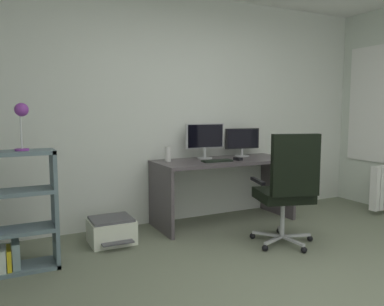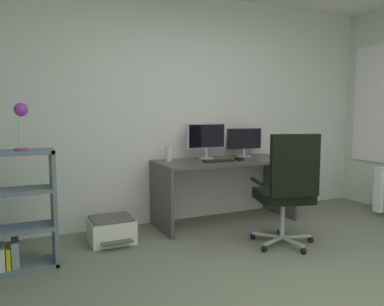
{
  "view_description": "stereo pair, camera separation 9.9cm",
  "coord_description": "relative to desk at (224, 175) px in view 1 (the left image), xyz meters",
  "views": [
    {
      "loc": [
        -1.93,
        -1.83,
        1.31
      ],
      "look_at": [
        -0.19,
        1.63,
        0.88
      ],
      "focal_mm": 35.8,
      "sensor_mm": 36.0,
      "label": 1
    },
    {
      "loc": [
        -1.84,
        -1.87,
        1.31
      ],
      "look_at": [
        -0.19,
        1.63,
        0.88
      ],
      "focal_mm": 35.8,
      "sensor_mm": 36.0,
      "label": 2
    }
  ],
  "objects": [
    {
      "name": "keyboard",
      "position": [
        -0.17,
        -0.12,
        0.2
      ],
      "size": [
        0.34,
        0.14,
        0.02
      ],
      "primitive_type": "cube",
      "rotation": [
        0.0,
        0.0,
        -0.04
      ],
      "color": "black",
      "rests_on": "desk"
    },
    {
      "name": "desk_lamp",
      "position": [
        -2.15,
        -0.42,
        0.71
      ],
      "size": [
        0.12,
        0.11,
        0.38
      ],
      "color": "purple",
      "rests_on": "bookshelf"
    },
    {
      "name": "printer",
      "position": [
        -1.37,
        -0.11,
        -0.43
      ],
      "size": [
        0.43,
        0.47,
        0.25
      ],
      "color": "silver",
      "rests_on": "ground"
    },
    {
      "name": "office_chair",
      "position": [
        0.11,
        -0.98,
        0.04
      ],
      "size": [
        0.63,
        0.62,
        1.1
      ],
      "color": "#B7BABC",
      "rests_on": "ground"
    },
    {
      "name": "desk",
      "position": [
        0.0,
        0.0,
        0.0
      ],
      "size": [
        1.62,
        0.68,
        0.74
      ],
      "color": "#4E464B",
      "rests_on": "ground"
    },
    {
      "name": "ground_plane",
      "position": [
        -0.37,
        -1.93,
        -0.57
      ],
      "size": [
        5.25,
        4.56,
        0.02
      ],
      "primitive_type": "cube",
      "color": "slate",
      "rests_on": "ground"
    },
    {
      "name": "monitor_secondary",
      "position": [
        0.37,
        0.17,
        0.39
      ],
      "size": [
        0.45,
        0.18,
        0.35
      ],
      "color": "#B2B5B7",
      "rests_on": "desk"
    },
    {
      "name": "wall_back",
      "position": [
        -0.37,
        0.4,
        0.77
      ],
      "size": [
        5.25,
        0.1,
        2.65
      ],
      "primitive_type": "cube",
      "color": "silver",
      "rests_on": "ground"
    },
    {
      "name": "desktop_speaker",
      "position": [
        -0.65,
        0.13,
        0.27
      ],
      "size": [
        0.07,
        0.07,
        0.17
      ],
      "primitive_type": "cylinder",
      "color": "silver",
      "rests_on": "desk"
    },
    {
      "name": "monitor_main",
      "position": [
        -0.16,
        0.17,
        0.44
      ],
      "size": [
        0.48,
        0.18,
        0.41
      ],
      "color": "#B2B5B7",
      "rests_on": "desk"
    },
    {
      "name": "computer_mouse",
      "position": [
        0.1,
        -0.14,
        0.2
      ],
      "size": [
        0.08,
        0.11,
        0.03
      ],
      "primitive_type": "cube",
      "rotation": [
        0.0,
        0.0,
        0.19
      ],
      "color": "black",
      "rests_on": "desk"
    }
  ]
}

